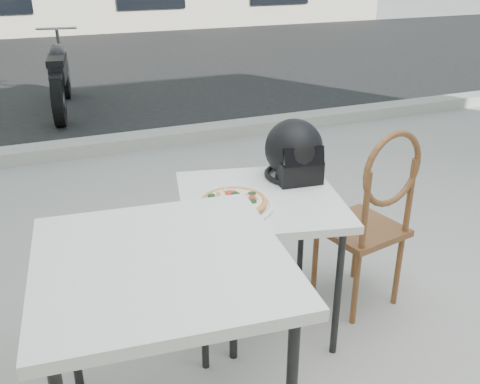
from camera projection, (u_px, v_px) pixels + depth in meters
name	position (u px, v px, depth m)	size (l,w,h in m)	color
ground	(347.00, 314.00, 2.77)	(80.00, 80.00, 0.00)	#A1A099
street_asphalt	(110.00, 67.00, 8.67)	(30.00, 8.00, 0.00)	black
curb	(181.00, 135.00, 5.27)	(30.00, 0.25, 0.12)	#9B9A91
cafe_table_main	(260.00, 208.00, 2.47)	(0.87, 0.87, 0.69)	silver
plate	(234.00, 206.00, 2.33)	(0.41, 0.41, 0.02)	white
pizza	(234.00, 202.00, 2.32)	(0.33, 0.33, 0.04)	tan
helmet	(294.00, 153.00, 2.60)	(0.32, 0.33, 0.29)	black
cafe_chair_main	(372.00, 212.00, 2.61)	(0.44, 0.44, 0.99)	brown
cafe_table_side	(162.00, 276.00, 1.79)	(0.91, 0.91, 0.79)	silver
motorcycle	(60.00, 77.00, 6.15)	(0.48, 1.80, 0.90)	black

